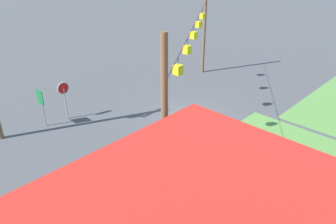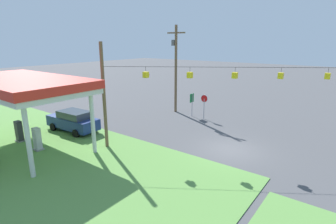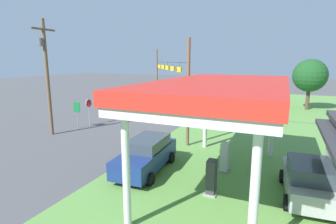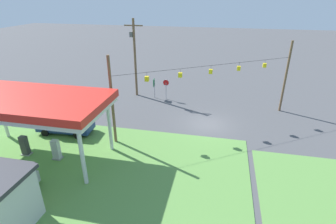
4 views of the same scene
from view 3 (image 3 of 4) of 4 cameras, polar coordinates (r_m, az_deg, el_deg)
ground_plane at (r=27.82m, az=-0.12°, el=-1.50°), size 160.00×160.00×0.00m
grass_verge_opposite_corner at (r=41.48m, az=30.57°, el=1.16°), size 24.00×24.00×0.04m
gas_station_canopy at (r=12.73m, az=11.59°, el=4.40°), size 11.41×5.76×5.13m
fuel_pump_near at (r=14.97m, az=12.20°, el=-9.78°), size 0.71×0.56×1.67m
fuel_pump_far at (r=12.46m, az=9.42°, el=-14.07°), size 0.71×0.56×1.67m
car_at_pumps_front at (r=14.79m, az=-4.70°, el=-9.13°), size 5.07×2.35×1.85m
car_at_pumps_rear at (r=13.38m, az=28.31°, el=-12.88°), size 4.40×2.37×1.80m
stop_sign_roadside at (r=26.03m, az=-16.84°, el=1.22°), size 0.80×0.08×2.50m
route_sign at (r=25.02m, az=-19.21°, el=0.45°), size 0.10×0.70×2.40m
utility_pole_main at (r=23.31m, az=-24.94°, el=7.94°), size 2.20×0.44×9.27m
signal_span_gantry at (r=27.22m, az=-0.15°, el=7.23°), size 15.37×10.24×7.60m
tree_west_verge at (r=36.90m, az=28.52°, el=6.97°), size 4.02×4.02×6.29m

